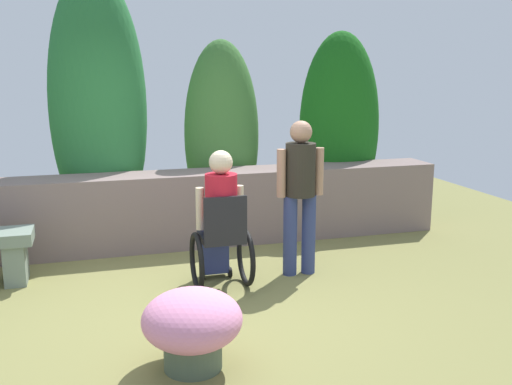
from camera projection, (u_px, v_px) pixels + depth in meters
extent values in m
plane|color=olive|center=(194.00, 303.00, 5.19)|extent=(11.16, 11.16, 0.00)
cube|color=slate|center=(166.00, 210.00, 6.81)|extent=(6.78, 0.56, 0.87)
ellipsoid|color=#297137|center=(98.00, 107.00, 6.97)|extent=(1.15, 0.81, 3.21)
ellipsoid|color=#3D7132|center=(222.00, 136.00, 7.50)|extent=(0.97, 0.68, 2.43)
ellipsoid|color=#175D17|center=(339.00, 128.00, 7.83)|extent=(1.11, 0.78, 2.55)
cube|color=slate|center=(16.00, 262.00, 5.68)|extent=(0.20, 0.36, 0.41)
cube|color=black|center=(221.00, 237.00, 5.48)|extent=(0.40, 0.40, 0.06)
cube|color=black|center=(225.00, 218.00, 5.27)|extent=(0.40, 0.04, 0.40)
cube|color=black|center=(215.00, 267.00, 5.87)|extent=(0.28, 0.12, 0.03)
torus|color=black|center=(197.00, 262.00, 5.46)|extent=(0.05, 0.56, 0.56)
torus|color=black|center=(246.00, 257.00, 5.59)|extent=(0.05, 0.56, 0.56)
cylinder|color=black|center=(203.00, 275.00, 5.77)|extent=(0.03, 0.10, 0.10)
cylinder|color=black|center=(230.00, 272.00, 5.85)|extent=(0.03, 0.10, 0.10)
cube|color=navy|center=(219.00, 223.00, 5.55)|extent=(0.30, 0.40, 0.16)
cube|color=navy|center=(215.00, 252.00, 5.81)|extent=(0.26, 0.14, 0.43)
cylinder|color=red|center=(221.00, 200.00, 5.39)|extent=(0.30, 0.30, 0.50)
cylinder|color=beige|center=(200.00, 209.00, 5.41)|extent=(0.08, 0.08, 0.40)
cylinder|color=beige|center=(239.00, 206.00, 5.51)|extent=(0.08, 0.08, 0.40)
sphere|color=beige|center=(221.00, 162.00, 5.31)|extent=(0.22, 0.22, 0.22)
cylinder|color=navy|center=(290.00, 236.00, 5.85)|extent=(0.14, 0.14, 0.82)
cylinder|color=navy|center=(309.00, 234.00, 5.91)|extent=(0.14, 0.14, 0.82)
cylinder|color=#2B271F|center=(300.00, 170.00, 5.74)|extent=(0.30, 0.30, 0.53)
cylinder|color=tan|center=(281.00, 173.00, 5.69)|extent=(0.09, 0.09, 0.48)
cylinder|color=tan|center=(319.00, 171.00, 5.80)|extent=(0.09, 0.09, 0.48)
sphere|color=tan|center=(301.00, 132.00, 5.66)|extent=(0.22, 0.22, 0.22)
cylinder|color=#4A5A49|center=(193.00, 351.00, 4.05)|extent=(0.41, 0.41, 0.25)
ellipsoid|color=#103826|center=(192.00, 328.00, 4.02)|extent=(0.45, 0.45, 0.14)
ellipsoid|color=pink|center=(192.00, 319.00, 4.01)|extent=(0.70, 0.70, 0.41)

